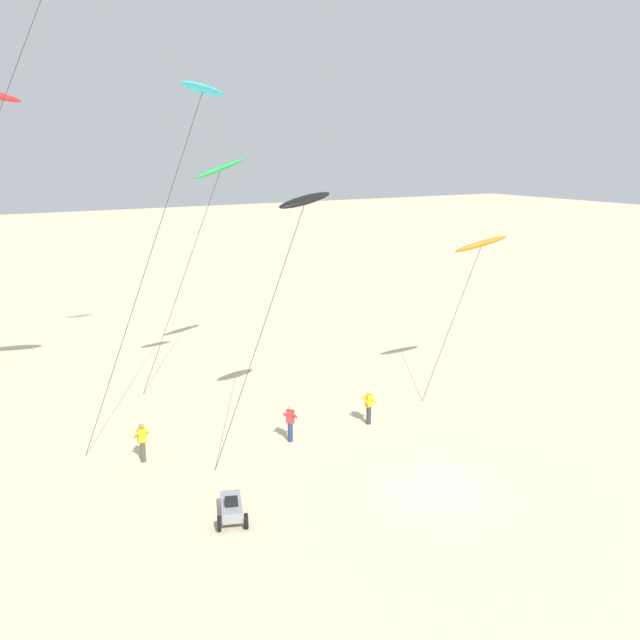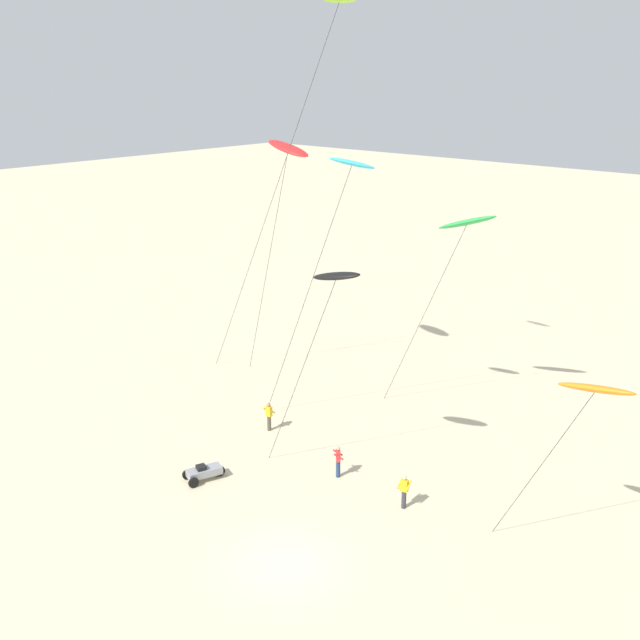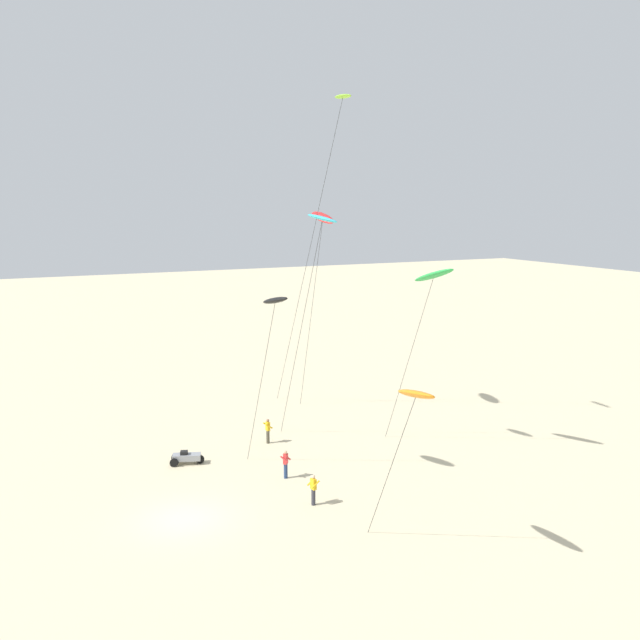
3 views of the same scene
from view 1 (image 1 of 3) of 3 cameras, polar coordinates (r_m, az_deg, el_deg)
The scene contains 9 objects.
ground_plane at distance 26.46m, azimuth 10.18°, elevation -14.11°, with size 260.00×260.00×0.00m, color beige.
kite_green at distance 36.24m, azimuth -8.52°, elevation 12.54°, with size 6.53×1.33×12.23m.
kite_orange at distance 35.48m, azimuth 13.53°, elevation 6.27°, with size 5.29×1.30×8.39m.
kite_black at distance 26.98m, azimuth -1.34°, elevation 10.01°, with size 5.63×1.05×10.97m.
kite_cyan at distance 29.63m, azimuth -10.05°, elevation 18.46°, with size 7.22×1.56×15.31m.
kite_flyer_nearest at distance 31.56m, azimuth 4.18°, elevation -7.30°, with size 0.60×0.58×1.67m.
kite_flyer_middle at distance 28.81m, azimuth -14.87°, elevation -9.95°, with size 0.55×0.53×1.67m.
kite_flyer_furthest at distance 29.71m, azimuth -2.54°, elevation -8.70°, with size 0.73×0.73×1.67m.
beach_buggy at distance 24.34m, azimuth -7.53°, elevation -15.53°, with size 1.44×2.12×0.82m.
Camera 1 is at (-15.52, -17.42, 12.47)m, focal length 37.65 mm.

